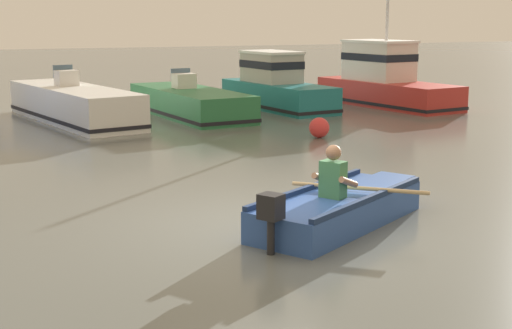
% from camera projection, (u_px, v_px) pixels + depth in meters
% --- Properties ---
extents(ground_plane, '(120.00, 120.00, 0.00)m').
position_uv_depth(ground_plane, '(268.00, 224.00, 10.76)').
color(ground_plane, slate).
extents(rowboat_with_person, '(3.41, 2.56, 1.19)m').
position_uv_depth(rowboat_with_person, '(340.00, 207.00, 10.69)').
color(rowboat_with_person, '#2D519E').
rests_on(rowboat_with_person, ground).
extents(moored_boat_white, '(3.00, 6.52, 1.55)m').
position_uv_depth(moored_boat_white, '(74.00, 105.00, 21.06)').
color(moored_boat_white, white).
rests_on(moored_boat_white, ground).
extents(moored_boat_green, '(2.43, 5.70, 1.38)m').
position_uv_depth(moored_boat_green, '(190.00, 103.00, 22.21)').
color(moored_boat_green, '#287042').
rests_on(moored_boat_green, ground).
extents(moored_boat_teal, '(2.27, 4.96, 1.83)m').
position_uv_depth(moored_boat_teal, '(276.00, 87.00, 23.93)').
color(moored_boat_teal, '#1E727A').
rests_on(moored_boat_teal, ground).
extents(moored_boat_red, '(2.69, 5.66, 3.75)m').
position_uv_depth(moored_boat_red, '(384.00, 82.00, 24.78)').
color(moored_boat_red, '#B72D28').
rests_on(moored_boat_red, ground).
extents(mooring_buoy, '(0.50, 0.50, 0.50)m').
position_uv_depth(mooring_buoy, '(319.00, 128.00, 18.27)').
color(mooring_buoy, red).
rests_on(mooring_buoy, ground).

